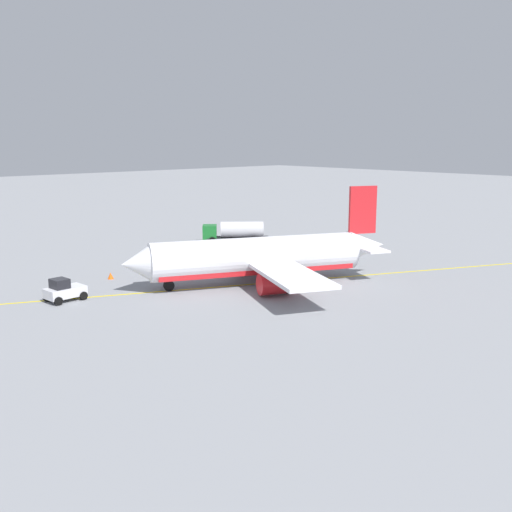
# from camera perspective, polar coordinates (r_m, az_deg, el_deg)

# --- Properties ---
(ground_plane) EXTENTS (400.00, 400.00, 0.00)m
(ground_plane) POSITION_cam_1_polar(r_m,az_deg,el_deg) (62.65, 0.00, -2.69)
(ground_plane) COLOR gray
(airplane) EXTENTS (27.86, 25.87, 9.97)m
(airplane) POSITION_cam_1_polar(r_m,az_deg,el_deg) (62.18, 0.38, -0.15)
(airplane) COLOR white
(airplane) RESTS_ON ground
(fuel_tanker) EXTENTS (8.97, 8.01, 3.15)m
(fuel_tanker) POSITION_cam_1_polar(r_m,az_deg,el_deg) (86.97, -2.04, 2.38)
(fuel_tanker) COLOR #2D2D33
(fuel_tanker) RESTS_ON ground
(pushback_tug) EXTENTS (3.76, 2.59, 2.20)m
(pushback_tug) POSITION_cam_1_polar(r_m,az_deg,el_deg) (58.83, -17.91, -3.16)
(pushback_tug) COLOR silver
(pushback_tug) RESTS_ON ground
(refueling_worker) EXTENTS (0.45, 0.58, 1.71)m
(refueling_worker) POSITION_cam_1_polar(r_m,az_deg,el_deg) (77.62, -3.94, 0.62)
(refueling_worker) COLOR navy
(refueling_worker) RESTS_ON ground
(safety_cone_nose) EXTENTS (0.64, 0.64, 0.72)m
(safety_cone_nose) POSITION_cam_1_polar(r_m,az_deg,el_deg) (66.69, -13.75, -1.85)
(safety_cone_nose) COLOR #F2590F
(safety_cone_nose) RESTS_ON ground
(taxi_line_marking) EXTENTS (79.17, 35.30, 0.01)m
(taxi_line_marking) POSITION_cam_1_polar(r_m,az_deg,el_deg) (62.65, 0.00, -2.69)
(taxi_line_marking) COLOR yellow
(taxi_line_marking) RESTS_ON ground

